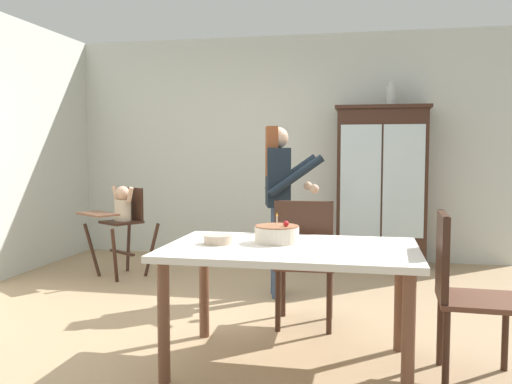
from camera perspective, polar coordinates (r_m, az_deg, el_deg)
ground_plane at (r=4.36m, az=-2.56°, el=-13.24°), size 6.24×6.24×0.00m
wall_back at (r=6.74m, az=2.87°, el=4.63°), size 5.32×0.06×2.70m
china_cabinet at (r=6.41m, az=12.91°, el=0.66°), size 1.05×0.48×1.82m
ceramic_vase at (r=6.43m, az=13.93°, el=9.77°), size 0.13×0.13×0.27m
high_chair_with_toddler at (r=5.86m, az=-13.81°, el=-2.27°), size 0.79×0.84×0.95m
adult_person at (r=4.90m, az=2.36°, el=0.27°), size 0.59×0.58×1.53m
dining_table at (r=3.35m, az=3.63°, el=-7.17°), size 1.52×0.96×0.74m
birthday_cake at (r=3.45m, az=2.19°, el=-4.39°), size 0.28×0.28×0.19m
serving_bowl at (r=3.41m, az=-3.98°, el=-4.94°), size 0.18×0.18×0.05m
dining_chair_far_side at (r=4.05m, az=5.06°, el=-6.52°), size 0.46×0.46×0.96m
dining_chair_right_end at (r=3.39m, az=20.45°, el=-8.95°), size 0.46×0.46×0.96m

